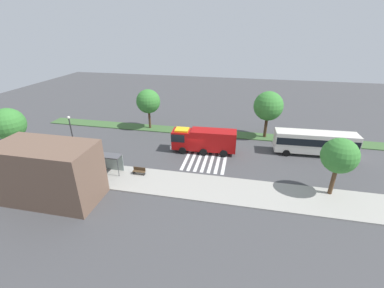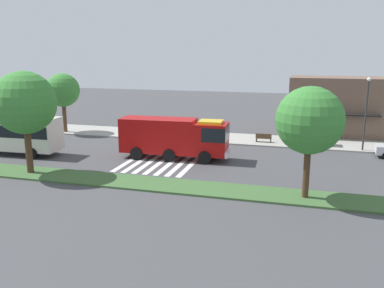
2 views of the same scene
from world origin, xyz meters
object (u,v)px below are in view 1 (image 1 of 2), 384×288
parked_car_east (3,144)px  bench_near_shelter (139,171)px  bus_stop_shelter (109,159)px  parked_car_mid (65,150)px  median_tree_west (148,101)px  street_lamp (73,137)px  transit_bus (315,142)px  fire_truck (202,139)px  sidewalk_tree_far_west (340,156)px  median_tree_far_west (268,106)px  sidewalk_tree_center (9,124)px

parked_car_east → bench_near_shelter: bearing=171.9°
bench_near_shelter → bus_stop_shelter: bearing=0.2°
parked_car_mid → median_tree_west: bearing=-119.6°
parked_car_mid → street_lamp: street_lamp is taller
bus_stop_shelter → parked_car_mid: bearing=-17.9°
transit_bus → bus_stop_shelter: transit_bus is taller
parked_car_mid → parked_car_east: (10.71, -0.01, 0.01)m
fire_truck → street_lamp: street_lamp is taller
sidewalk_tree_far_west → parked_car_east: bearing=-2.8°
median_tree_west → fire_truck: bearing=145.8°
bus_stop_shelter → median_tree_far_west: (-20.14, -15.60, 3.59)m
median_tree_far_west → sidewalk_tree_center: bearing=23.5°
sidewalk_tree_far_west → median_tree_far_west: bearing=-66.7°
fire_truck → bus_stop_shelter: (10.68, 8.15, -0.11)m
fire_truck → median_tree_far_west: median_tree_far_west is taller
sidewalk_tree_center → median_tree_west: bearing=-133.3°
median_tree_far_west → bus_stop_shelter: bearing=37.8°
bench_near_shelter → median_tree_west: median_tree_west is taller
sidewalk_tree_far_west → median_tree_far_west: size_ratio=0.86×
parked_car_mid → transit_bus: bearing=-164.5°
transit_bus → street_lamp: 33.64m
bus_stop_shelter → street_lamp: 5.85m
parked_car_east → median_tree_far_west: median_tree_far_west is taller
fire_truck → street_lamp: (16.02, 7.20, 2.09)m
street_lamp → sidewalk_tree_center: bearing=2.5°
sidewalk_tree_far_west → sidewalk_tree_center: bearing=0.0°
street_lamp → sidewalk_tree_far_west: street_lamp is taller
fire_truck → median_tree_west: median_tree_west is taller
parked_car_east → median_tree_west: (-18.90, -12.85, 4.17)m
parked_car_mid → bench_near_shelter: parked_car_mid is taller
parked_car_mid → parked_car_east: bearing=2.8°
transit_bus → parked_car_mid: bearing=-169.6°
bench_near_shelter → sidewalk_tree_far_west: (-22.63, -0.54, 4.29)m
transit_bus → sidewalk_tree_far_west: (0.18, 10.10, 2.84)m
fire_truck → sidewalk_tree_center: sidewalk_tree_center is taller
street_lamp → fire_truck: bearing=-155.8°
parked_car_east → median_tree_far_west: size_ratio=0.60×
transit_bus → bus_stop_shelter: 28.85m
parked_car_east → transit_bus: (-46.01, -7.90, 1.14)m
parked_car_east → transit_bus: 46.69m
transit_bus → street_lamp: street_lamp is taller
fire_truck → sidewalk_tree_center: (25.14, 7.60, 3.24)m
sidewalk_tree_center → median_tree_far_west: 37.73m
bench_near_shelter → median_tree_west: size_ratio=0.23×
bus_stop_shelter → sidewalk_tree_far_west: (-26.63, -0.55, 3.00)m
parked_car_east → fire_truck: bearing=-171.1°
fire_truck → street_lamp: bearing=21.6°
fire_truck → parked_car_mid: (19.16, 5.40, -1.10)m
street_lamp → sidewalk_tree_far_west: bearing=179.3°
parked_car_mid → sidewalk_tree_center: (5.98, 2.20, 4.34)m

